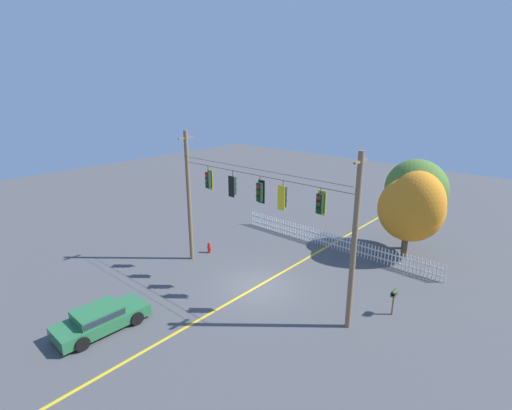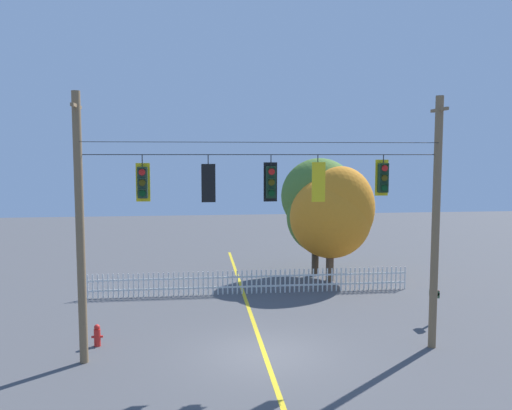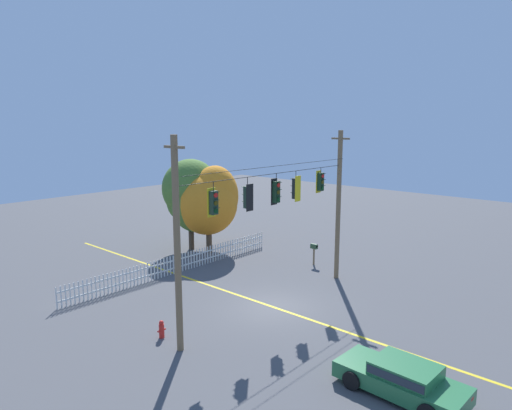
{
  "view_description": "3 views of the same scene",
  "coord_description": "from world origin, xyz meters",
  "px_view_note": "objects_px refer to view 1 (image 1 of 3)",
  "views": [
    {
      "loc": [
        12.8,
        -14.68,
        10.9
      ],
      "look_at": [
        -0.19,
        0.13,
        4.79
      ],
      "focal_mm": 27.06,
      "sensor_mm": 36.0,
      "label": 1
    },
    {
      "loc": [
        -2.16,
        -16.31,
        6.45
      ],
      "look_at": [
        -0.25,
        0.27,
        4.86
      ],
      "focal_mm": 36.73,
      "sensor_mm": 36.0,
      "label": 2
    },
    {
      "loc": [
        -16.3,
        -13.42,
        8.82
      ],
      "look_at": [
        -0.95,
        0.24,
        5.11
      ],
      "focal_mm": 32.48,
      "sensor_mm": 36.0,
      "label": 3
    }
  ],
  "objects_px": {
    "traffic_signal_westbound_side": "(209,180)",
    "roadside_mailbox": "(394,295)",
    "autumn_maple_near_fence": "(414,198)",
    "traffic_signal_southbound_primary": "(260,192)",
    "parked_car": "(101,318)",
    "fire_hydrant": "(209,248)",
    "traffic_signal_northbound_primary": "(233,186)",
    "autumn_maple_mid": "(413,207)",
    "traffic_signal_northbound_secondary": "(320,203)",
    "traffic_signal_eastbound_side": "(283,197)"
  },
  "relations": [
    {
      "from": "traffic_signal_southbound_primary",
      "to": "traffic_signal_eastbound_side",
      "type": "bearing_deg",
      "value": -0.77
    },
    {
      "from": "fire_hydrant",
      "to": "roadside_mailbox",
      "type": "bearing_deg",
      "value": 4.53
    },
    {
      "from": "fire_hydrant",
      "to": "traffic_signal_northbound_secondary",
      "type": "bearing_deg",
      "value": -8.35
    },
    {
      "from": "traffic_signal_northbound_primary",
      "to": "roadside_mailbox",
      "type": "relative_size",
      "value": 1.09
    },
    {
      "from": "traffic_signal_northbound_secondary",
      "to": "parked_car",
      "type": "relative_size",
      "value": 0.31
    },
    {
      "from": "traffic_signal_southbound_primary",
      "to": "traffic_signal_westbound_side",
      "type": "bearing_deg",
      "value": -179.99
    },
    {
      "from": "traffic_signal_northbound_secondary",
      "to": "roadside_mailbox",
      "type": "relative_size",
      "value": 0.98
    },
    {
      "from": "autumn_maple_near_fence",
      "to": "traffic_signal_southbound_primary",
      "type": "bearing_deg",
      "value": -111.1
    },
    {
      "from": "traffic_signal_northbound_secondary",
      "to": "autumn_maple_near_fence",
      "type": "distance_m",
      "value": 11.09
    },
    {
      "from": "traffic_signal_westbound_side",
      "to": "traffic_signal_southbound_primary",
      "type": "height_order",
      "value": "same"
    },
    {
      "from": "traffic_signal_southbound_primary",
      "to": "traffic_signal_northbound_secondary",
      "type": "distance_m",
      "value": 3.66
    },
    {
      "from": "roadside_mailbox",
      "to": "autumn_maple_mid",
      "type": "bearing_deg",
      "value": 105.41
    },
    {
      "from": "autumn_maple_near_fence",
      "to": "roadside_mailbox",
      "type": "height_order",
      "value": "autumn_maple_near_fence"
    },
    {
      "from": "autumn_maple_mid",
      "to": "fire_hydrant",
      "type": "distance_m",
      "value": 13.63
    },
    {
      "from": "parked_car",
      "to": "traffic_signal_westbound_side",
      "type": "bearing_deg",
      "value": 96.95
    },
    {
      "from": "traffic_signal_westbound_side",
      "to": "traffic_signal_northbound_primary",
      "type": "relative_size",
      "value": 0.99
    },
    {
      "from": "traffic_signal_eastbound_side",
      "to": "autumn_maple_near_fence",
      "type": "distance_m",
      "value": 11.4
    },
    {
      "from": "autumn_maple_mid",
      "to": "traffic_signal_southbound_primary",
      "type": "bearing_deg",
      "value": -115.9
    },
    {
      "from": "traffic_signal_eastbound_side",
      "to": "parked_car",
      "type": "bearing_deg",
      "value": -120.18
    },
    {
      "from": "traffic_signal_northbound_primary",
      "to": "traffic_signal_westbound_side",
      "type": "bearing_deg",
      "value": 179.45
    },
    {
      "from": "fire_hydrant",
      "to": "parked_car",
      "type": "bearing_deg",
      "value": -73.58
    },
    {
      "from": "traffic_signal_westbound_side",
      "to": "traffic_signal_northbound_secondary",
      "type": "height_order",
      "value": "same"
    },
    {
      "from": "traffic_signal_southbound_primary",
      "to": "autumn_maple_mid",
      "type": "distance_m",
      "value": 10.91
    },
    {
      "from": "traffic_signal_northbound_secondary",
      "to": "autumn_maple_near_fence",
      "type": "xyz_separation_m",
      "value": [
        0.55,
        10.9,
        -2.0
      ]
    },
    {
      "from": "traffic_signal_northbound_primary",
      "to": "traffic_signal_southbound_primary",
      "type": "relative_size",
      "value": 0.99
    },
    {
      "from": "autumn_maple_mid",
      "to": "roadside_mailbox",
      "type": "relative_size",
      "value": 4.36
    },
    {
      "from": "autumn_maple_near_fence",
      "to": "fire_hydrant",
      "type": "xyz_separation_m",
      "value": [
        -9.93,
        -9.52,
        -3.35
      ]
    },
    {
      "from": "traffic_signal_northbound_secondary",
      "to": "fire_hydrant",
      "type": "xyz_separation_m",
      "value": [
        -9.39,
        1.38,
        -5.35
      ]
    },
    {
      "from": "traffic_signal_westbound_side",
      "to": "fire_hydrant",
      "type": "relative_size",
      "value": 1.92
    },
    {
      "from": "traffic_signal_southbound_primary",
      "to": "traffic_signal_eastbound_side",
      "type": "distance_m",
      "value": 1.5
    },
    {
      "from": "traffic_signal_eastbound_side",
      "to": "autumn_maple_mid",
      "type": "distance_m",
      "value": 10.37
    },
    {
      "from": "traffic_signal_northbound_secondary",
      "to": "autumn_maple_mid",
      "type": "relative_size",
      "value": 0.23
    },
    {
      "from": "autumn_maple_near_fence",
      "to": "fire_hydrant",
      "type": "relative_size",
      "value": 8.35
    },
    {
      "from": "fire_hydrant",
      "to": "traffic_signal_northbound_primary",
      "type": "bearing_deg",
      "value": -20.38
    },
    {
      "from": "traffic_signal_westbound_side",
      "to": "roadside_mailbox",
      "type": "relative_size",
      "value": 1.07
    },
    {
      "from": "traffic_signal_westbound_side",
      "to": "traffic_signal_northbound_primary",
      "type": "xyz_separation_m",
      "value": [
        2.01,
        -0.02,
        -0.02
      ]
    },
    {
      "from": "traffic_signal_northbound_primary",
      "to": "autumn_maple_mid",
      "type": "relative_size",
      "value": 0.25
    },
    {
      "from": "traffic_signal_northbound_primary",
      "to": "traffic_signal_eastbound_side",
      "type": "relative_size",
      "value": 0.98
    },
    {
      "from": "traffic_signal_southbound_primary",
      "to": "parked_car",
      "type": "distance_m",
      "value": 9.75
    },
    {
      "from": "traffic_signal_westbound_side",
      "to": "roadside_mailbox",
      "type": "xyz_separation_m",
      "value": [
        10.65,
        2.36,
        -4.52
      ]
    },
    {
      "from": "traffic_signal_westbound_side",
      "to": "traffic_signal_northbound_secondary",
      "type": "xyz_separation_m",
      "value": [
        7.63,
        -0.0,
        0.11
      ]
    },
    {
      "from": "fire_hydrant",
      "to": "roadside_mailbox",
      "type": "distance_m",
      "value": 12.46
    },
    {
      "from": "parked_car",
      "to": "roadside_mailbox",
      "type": "height_order",
      "value": "roadside_mailbox"
    },
    {
      "from": "traffic_signal_westbound_side",
      "to": "traffic_signal_southbound_primary",
      "type": "bearing_deg",
      "value": 0.01
    },
    {
      "from": "traffic_signal_westbound_side",
      "to": "roadside_mailbox",
      "type": "height_order",
      "value": "traffic_signal_westbound_side"
    },
    {
      "from": "traffic_signal_southbound_primary",
      "to": "autumn_maple_mid",
      "type": "height_order",
      "value": "traffic_signal_southbound_primary"
    },
    {
      "from": "traffic_signal_eastbound_side",
      "to": "traffic_signal_northbound_primary",
      "type": "bearing_deg",
      "value": 179.99
    },
    {
      "from": "traffic_signal_westbound_side",
      "to": "autumn_maple_near_fence",
      "type": "relative_size",
      "value": 0.23
    },
    {
      "from": "autumn_maple_near_fence",
      "to": "parked_car",
      "type": "height_order",
      "value": "autumn_maple_near_fence"
    },
    {
      "from": "traffic_signal_northbound_primary",
      "to": "autumn_maple_mid",
      "type": "height_order",
      "value": "traffic_signal_northbound_primary"
    }
  ]
}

